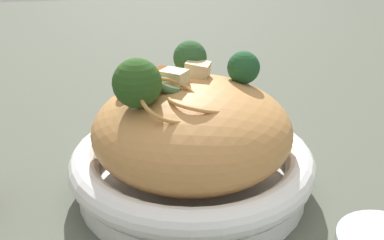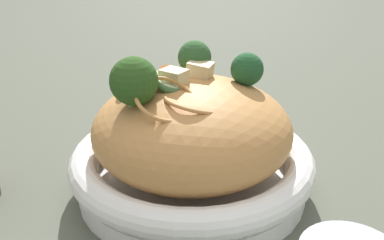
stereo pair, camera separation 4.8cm
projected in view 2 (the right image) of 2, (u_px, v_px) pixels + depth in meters
ground_plane at (192, 188)px, 0.52m from camera, size 3.00×3.00×0.00m
serving_bowl at (192, 167)px, 0.50m from camera, size 0.28×0.28×0.06m
noodle_heap at (192, 129)px, 0.48m from camera, size 0.22×0.22×0.12m
broccoli_florets at (178, 73)px, 0.46m from camera, size 0.18×0.13×0.06m
carrot_coins at (161, 80)px, 0.51m from camera, size 0.10×0.11×0.04m
zucchini_slices at (160, 80)px, 0.50m from camera, size 0.08×0.13×0.04m
chicken_chunks at (188, 76)px, 0.47m from camera, size 0.06×0.06×0.03m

